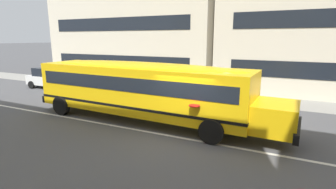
% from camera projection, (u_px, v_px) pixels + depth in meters
% --- Properties ---
extents(ground_plane, '(400.00, 400.00, 0.00)m').
position_uv_depth(ground_plane, '(183.00, 138.00, 10.45)').
color(ground_plane, '#4C4C4F').
extents(sidewalk_far, '(120.00, 3.00, 0.01)m').
position_uv_depth(sidewalk_far, '(230.00, 98.00, 17.56)').
color(sidewalk_far, gray).
rests_on(sidewalk_far, ground_plane).
extents(lane_centreline, '(110.00, 0.16, 0.01)m').
position_uv_depth(lane_centreline, '(183.00, 138.00, 10.45)').
color(lane_centreline, silver).
rests_on(lane_centreline, ground_plane).
extents(school_bus, '(12.71, 3.26, 2.83)m').
position_uv_depth(school_bus, '(143.00, 87.00, 12.39)').
color(school_bus, yellow).
rests_on(school_bus, ground_plane).
extents(parked_car_white_by_entrance, '(3.92, 1.92, 1.64)m').
position_uv_depth(parked_car_white_by_entrance, '(51.00, 78.00, 20.81)').
color(parked_car_white_by_entrance, silver).
rests_on(parked_car_white_by_entrance, ground_plane).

